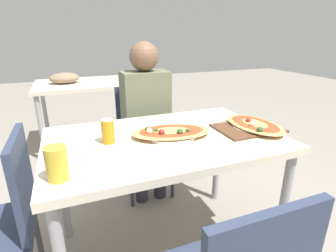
{
  "coord_description": "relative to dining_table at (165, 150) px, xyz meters",
  "views": [
    {
      "loc": [
        -0.47,
        -1.24,
        1.3
      ],
      "look_at": [
        0.02,
        0.0,
        0.82
      ],
      "focal_mm": 28.0,
      "sensor_mm": 36.0,
      "label": 1
    }
  ],
  "objects": [
    {
      "name": "background_table",
      "position": [
        -0.3,
        1.92,
        0.02
      ],
      "size": [
        1.1,
        0.8,
        0.88
      ],
      "color": "beige",
      "rests_on": "ground_plane"
    },
    {
      "name": "pizza_second",
      "position": [
        0.54,
        -0.07,
        0.1
      ],
      "size": [
        0.27,
        0.43,
        0.06
      ],
      "color": "white",
      "rests_on": "dining_table"
    },
    {
      "name": "chair_far_seated",
      "position": [
        0.08,
        0.73,
        -0.18
      ],
      "size": [
        0.4,
        0.4,
        0.89
      ],
      "rotation": [
        0.0,
        0.0,
        3.14
      ],
      "color": "#2D3851",
      "rests_on": "ground_plane"
    },
    {
      "name": "ground_plane",
      "position": [
        0.0,
        0.0,
        -0.68
      ],
      "size": [
        14.0,
        14.0,
        0.0
      ],
      "primitive_type": "plane",
      "color": "gray"
    },
    {
      "name": "serving_tray",
      "position": [
        0.5,
        -0.07,
        0.08
      ],
      "size": [
        0.37,
        0.27,
        0.01
      ],
      "color": "brown",
      "rests_on": "dining_table"
    },
    {
      "name": "dining_table",
      "position": [
        0.0,
        0.0,
        0.0
      ],
      "size": [
        1.25,
        0.8,
        0.76
      ],
      "color": "beige",
      "rests_on": "ground_plane"
    },
    {
      "name": "soda_can",
      "position": [
        -0.3,
        0.03,
        0.14
      ],
      "size": [
        0.07,
        0.07,
        0.12
      ],
      "color": "orange",
      "rests_on": "dining_table"
    },
    {
      "name": "chair_side_left",
      "position": [
        -0.82,
        -0.06,
        -0.18
      ],
      "size": [
        0.4,
        0.4,
        0.89
      ],
      "rotation": [
        0.0,
        0.0,
        1.57
      ],
      "color": "#2D3851",
      "rests_on": "ground_plane"
    },
    {
      "name": "drink_glass",
      "position": [
        -0.54,
        -0.26,
        0.15
      ],
      "size": [
        0.08,
        0.08,
        0.14
      ],
      "color": "gold",
      "rests_on": "dining_table"
    },
    {
      "name": "pizza_main",
      "position": [
        0.04,
        0.0,
        0.1
      ],
      "size": [
        0.47,
        0.32,
        0.06
      ],
      "color": "white",
      "rests_on": "dining_table"
    },
    {
      "name": "person_seated",
      "position": [
        0.08,
        0.62,
        0.05
      ],
      "size": [
        0.35,
        0.25,
        1.24
      ],
      "rotation": [
        0.0,
        0.0,
        3.14
      ],
      "color": "#2D2D38",
      "rests_on": "ground_plane"
    }
  ]
}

